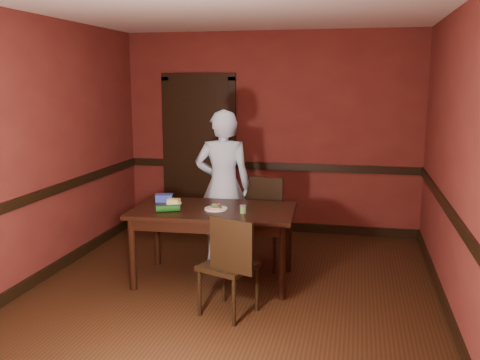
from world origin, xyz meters
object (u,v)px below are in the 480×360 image
at_px(sauce_jar, 243,209).
at_px(food_tub, 164,198).
at_px(chair_far, 263,223).
at_px(person, 223,186).
at_px(sandwich_plate, 216,208).
at_px(chair_near, 228,264).
at_px(dining_table, 214,245).
at_px(cheese_saucer, 174,202).

relative_size(sauce_jar, food_tub, 0.38).
xyz_separation_m(chair_far, person, (-0.48, 0.10, 0.38)).
relative_size(sandwich_plate, sauce_jar, 2.96).
bearing_deg(chair_near, dining_table, -44.46).
bearing_deg(chair_near, chair_far, -72.19).
bearing_deg(food_tub, sandwich_plate, -34.16).
xyz_separation_m(chair_far, sandwich_plate, (-0.38, -0.60, 0.30)).
bearing_deg(food_tub, person, 26.92).
relative_size(sauce_jar, cheese_saucer, 0.47).
bearing_deg(person, dining_table, 84.39).
xyz_separation_m(dining_table, cheese_saucer, (-0.47, 0.11, 0.40)).
height_order(cheese_saucer, food_tub, food_tub).
xyz_separation_m(person, cheese_saucer, (-0.40, -0.55, -0.08)).
height_order(person, sandwich_plate, person).
bearing_deg(sauce_jar, dining_table, 159.46).
bearing_deg(person, food_tub, 29.53).
relative_size(chair_far, cheese_saucer, 5.85).
distance_m(chair_far, sandwich_plate, 0.77).
height_order(sauce_jar, cheese_saucer, sauce_jar).
relative_size(chair_far, person, 0.56).
distance_m(cheese_saucer, food_tub, 0.16).
height_order(chair_near, cheese_saucer, chair_near).
relative_size(dining_table, chair_far, 1.68).
height_order(dining_table, chair_far, chair_far).
distance_m(chair_near, sandwich_plate, 0.84).
relative_size(chair_near, sauce_jar, 11.69).
bearing_deg(food_tub, chair_far, 5.77).
bearing_deg(dining_table, food_tub, 159.09).
relative_size(person, cheese_saucer, 10.44).
distance_m(chair_far, cheese_saucer, 1.04).
height_order(sandwich_plate, cheese_saucer, sandwich_plate).
bearing_deg(dining_table, chair_near, -68.76).
bearing_deg(cheese_saucer, sauce_jar, -16.33).
bearing_deg(sandwich_plate, chair_far, 57.65).
xyz_separation_m(sauce_jar, food_tub, (-0.94, 0.32, -0.00)).
bearing_deg(dining_table, chair_far, 50.28).
xyz_separation_m(sauce_jar, cheese_saucer, (-0.80, 0.23, -0.02)).
distance_m(chair_near, person, 1.52).
height_order(sandwich_plate, food_tub, food_tub).
xyz_separation_m(dining_table, sandwich_plate, (0.04, -0.04, 0.40)).
bearing_deg(chair_far, person, 177.61).
height_order(person, cheese_saucer, person).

